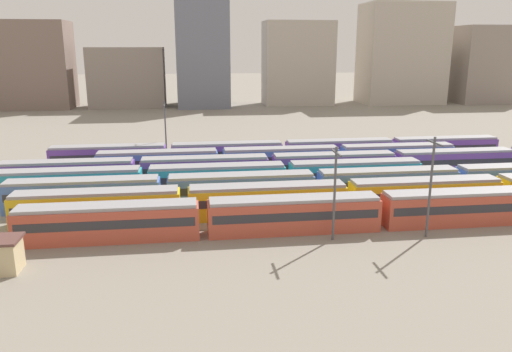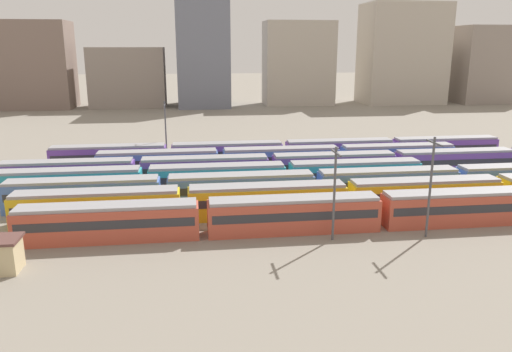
{
  "view_description": "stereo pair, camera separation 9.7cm",
  "coord_description": "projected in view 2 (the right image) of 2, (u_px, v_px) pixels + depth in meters",
  "views": [
    {
      "loc": [
        5.93,
        -48.24,
        18.92
      ],
      "look_at": [
        14.23,
        15.6,
        2.04
      ],
      "focal_mm": 34.79,
      "sensor_mm": 36.0,
      "label": 1
    },
    {
      "loc": [
        6.02,
        -48.25,
        18.92
      ],
      "look_at": [
        14.23,
        15.6,
        2.04
      ],
      "focal_mm": 34.79,
      "sensor_mm": 36.0,
      "label": 2
    }
  ],
  "objects": [
    {
      "name": "train_track_5",
      "position": [
        281.0,
        159.0,
        77.22
      ],
      "size": [
        55.8,
        3.06,
        3.75
      ],
      "color": "#4C70BC",
      "rests_on": "ground_plane"
    },
    {
      "name": "train_track_0",
      "position": [
        380.0,
        210.0,
        53.03
      ],
      "size": [
        74.7,
        3.06,
        3.75
      ],
      "color": "#BC4C38",
      "rests_on": "ground_plane"
    },
    {
      "name": "catenary_pole_2",
      "position": [
        431.0,
        183.0,
        49.36
      ],
      "size": [
        0.24,
        3.2,
        10.39
      ],
      "color": "#4C4C51",
      "rests_on": "ground_plane"
    },
    {
      "name": "train_track_3",
      "position": [
        217.0,
        178.0,
        65.95
      ],
      "size": [
        55.8,
        3.06,
        3.75
      ],
      "color": "teal",
      "rests_on": "ground_plane"
    },
    {
      "name": "catenary_pole_0",
      "position": [
        335.0,
        189.0,
        48.68
      ],
      "size": [
        0.24,
        3.2,
        9.57
      ],
      "color": "#4C4C51",
      "rests_on": "ground_plane"
    },
    {
      "name": "train_track_4",
      "position": [
        334.0,
        165.0,
        73.08
      ],
      "size": [
        93.6,
        3.06,
        3.75
      ],
      "color": "#6B429E",
      "rests_on": "ground_plane"
    },
    {
      "name": "train_track_6",
      "position": [
        284.0,
        152.0,
        82.38
      ],
      "size": [
        74.7,
        3.06,
        3.75
      ],
      "color": "#6B429E",
      "rests_on": "ground_plane"
    },
    {
      "name": "distant_building_1",
      "position": [
        128.0,
        77.0,
        157.56
      ],
      "size": [
        23.39,
        12.02,
        18.64
      ],
      "primitive_type": "cube",
      "color": "gray",
      "rests_on": "ground_plane"
    },
    {
      "name": "catenary_pole_1",
      "position": [
        166.0,
        129.0,
        81.72
      ],
      "size": [
        0.24,
        3.2,
        10.27
      ],
      "color": "#4C4C51",
      "rests_on": "ground_plane"
    },
    {
      "name": "distant_building_5",
      "position": [
        483.0,
        64.0,
        171.56
      ],
      "size": [
        21.97,
        20.13,
        25.62
      ],
      "primitive_type": "cube",
      "color": "gray",
      "rests_on": "ground_plane"
    },
    {
      "name": "distant_building_3",
      "position": [
        298.0,
        63.0,
        163.33
      ],
      "size": [
        22.5,
        12.66,
        26.87
      ],
      "primitive_type": "cube",
      "color": "#B2A899",
      "rests_on": "ground_plane"
    },
    {
      "name": "distant_building_2",
      "position": [
        203.0,
        51.0,
        158.49
      ],
      "size": [
        16.25,
        21.69,
        34.64
      ],
      "primitive_type": "cube",
      "color": "slate",
      "rests_on": "ground_plane"
    },
    {
      "name": "train_track_2",
      "position": [
        457.0,
        181.0,
        64.78
      ],
      "size": [
        112.5,
        3.06,
        3.75
      ],
      "color": "#4C70BC",
      "rests_on": "ground_plane"
    },
    {
      "name": "distant_building_0",
      "position": [
        23.0,
        65.0,
        152.69
      ],
      "size": [
        29.21,
        14.72,
        26.51
      ],
      "primitive_type": "cube",
      "color": "#7A665B",
      "rests_on": "ground_plane"
    },
    {
      "name": "ground_plane",
      "position": [
        149.0,
        194.0,
        65.31
      ],
      "size": [
        600.0,
        600.0,
        0.0
      ],
      "primitive_type": "plane",
      "color": "gray"
    },
    {
      "name": "train_track_1",
      "position": [
        498.0,
        191.0,
        60.1
      ],
      "size": [
        112.5,
        3.06,
        3.75
      ],
      "color": "yellow",
      "rests_on": "ground_plane"
    },
    {
      "name": "signal_hut",
      "position": [
        0.0,
        255.0,
        42.64
      ],
      "size": [
        3.6,
        3.0,
        3.04
      ],
      "color": "#C6B284",
      "rests_on": "ground_plane"
    },
    {
      "name": "distant_building_4",
      "position": [
        402.0,
        54.0,
        166.99
      ],
      "size": [
        26.55,
        17.07,
        32.74
      ],
      "primitive_type": "cube",
      "color": "#B2A899",
      "rests_on": "ground_plane"
    }
  ]
}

